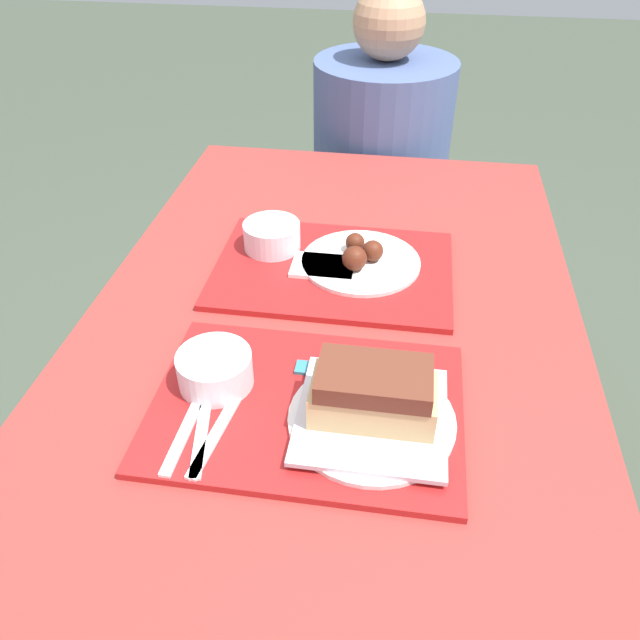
# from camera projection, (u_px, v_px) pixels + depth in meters

# --- Properties ---
(ground_plane) EXTENTS (12.00, 12.00, 0.00)m
(ground_plane) POSITION_uv_depth(u_px,v_px,m) (327.00, 564.00, 1.52)
(ground_plane) COLOR #424C3D
(picnic_table) EXTENTS (0.86, 1.45, 0.74)m
(picnic_table) POSITION_uv_depth(u_px,v_px,m) (329.00, 370.00, 1.12)
(picnic_table) COLOR maroon
(picnic_table) RESTS_ON ground_plane
(picnic_bench_far) EXTENTS (0.81, 0.28, 0.45)m
(picnic_bench_far) POSITION_uv_depth(u_px,v_px,m) (369.00, 236.00, 2.02)
(picnic_bench_far) COLOR maroon
(picnic_bench_far) RESTS_ON ground_plane
(tray_near) EXTENTS (0.45, 0.32, 0.01)m
(tray_near) POSITION_uv_depth(u_px,v_px,m) (307.00, 407.00, 0.90)
(tray_near) COLOR red
(tray_near) RESTS_ON picnic_table
(tray_far) EXTENTS (0.45, 0.32, 0.01)m
(tray_far) POSITION_uv_depth(u_px,v_px,m) (333.00, 269.00, 1.19)
(tray_far) COLOR red
(tray_far) RESTS_ON picnic_table
(bowl_coleslaw_near) EXTENTS (0.11, 0.11, 0.05)m
(bowl_coleslaw_near) POSITION_uv_depth(u_px,v_px,m) (215.00, 368.00, 0.91)
(bowl_coleslaw_near) COLOR silver
(bowl_coleslaw_near) RESTS_ON tray_near
(brisket_sandwich_plate) EXTENTS (0.23, 0.23, 0.10)m
(brisket_sandwich_plate) POSITION_uv_depth(u_px,v_px,m) (373.00, 403.00, 0.85)
(brisket_sandwich_plate) COLOR white
(brisket_sandwich_plate) RESTS_ON tray_near
(plastic_fork_near) EXTENTS (0.05, 0.17, 0.00)m
(plastic_fork_near) POSITION_uv_depth(u_px,v_px,m) (202.00, 429.00, 0.86)
(plastic_fork_near) COLOR white
(plastic_fork_near) RESTS_ON tray_near
(plastic_knife_near) EXTENTS (0.04, 0.17, 0.00)m
(plastic_knife_near) POSITION_uv_depth(u_px,v_px,m) (218.00, 431.00, 0.85)
(plastic_knife_near) COLOR white
(plastic_knife_near) RESTS_ON tray_near
(plastic_spoon_near) EXTENTS (0.02, 0.17, 0.00)m
(plastic_spoon_near) POSITION_uv_depth(u_px,v_px,m) (187.00, 427.00, 0.86)
(plastic_spoon_near) COLOR white
(plastic_spoon_near) RESTS_ON tray_near
(condiment_packet) EXTENTS (0.04, 0.03, 0.01)m
(condiment_packet) POSITION_uv_depth(u_px,v_px,m) (307.00, 368.00, 0.95)
(condiment_packet) COLOR teal
(condiment_packet) RESTS_ON tray_near
(bowl_coleslaw_far) EXTENTS (0.11, 0.11, 0.05)m
(bowl_coleslaw_far) POSITION_uv_depth(u_px,v_px,m) (272.00, 234.00, 1.22)
(bowl_coleslaw_far) COLOR silver
(bowl_coleslaw_far) RESTS_ON tray_far
(wings_plate_far) EXTENTS (0.23, 0.23, 0.05)m
(wings_plate_far) POSITION_uv_depth(u_px,v_px,m) (361.00, 258.00, 1.18)
(wings_plate_far) COLOR white
(wings_plate_far) RESTS_ON tray_far
(napkin_far) EXTENTS (0.12, 0.08, 0.01)m
(napkin_far) POSITION_uv_depth(u_px,v_px,m) (323.00, 266.00, 1.18)
(napkin_far) COLOR white
(napkin_far) RESTS_ON tray_far
(person_seated_across) EXTENTS (0.40, 0.40, 0.67)m
(person_seated_across) POSITION_uv_depth(u_px,v_px,m) (382.00, 135.00, 1.81)
(person_seated_across) COLOR #4C6093
(person_seated_across) RESTS_ON picnic_bench_far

